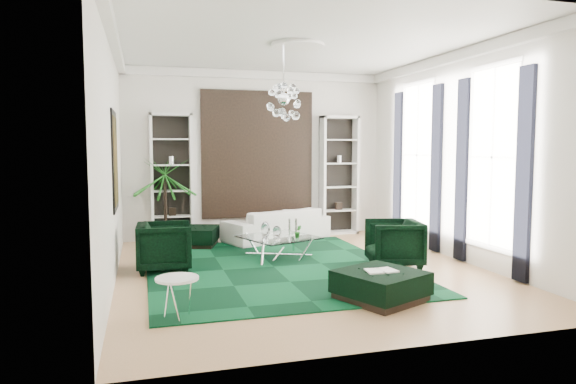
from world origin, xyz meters
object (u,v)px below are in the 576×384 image
object	(u,v)px
ottoman_side	(195,237)
armchair_left	(165,246)
ottoman_front	(381,286)
palm	(165,188)
sofa	(277,224)
side_table	(177,299)
coffee_table	(279,247)
armchair_right	(394,243)

from	to	relation	value
ottoman_side	armchair_left	bearing A→B (deg)	-109.17
ottoman_front	palm	size ratio (longest dim) A/B	0.42
sofa	side_table	world-z (taller)	sofa
armchair_left	coffee_table	size ratio (longest dim) A/B	0.75
side_table	ottoman_front	bearing A→B (deg)	0.52
side_table	armchair_left	bearing A→B (deg)	90.91
side_table	palm	size ratio (longest dim) A/B	0.22
armchair_left	palm	world-z (taller)	palm
armchair_left	ottoman_front	size ratio (longest dim) A/B	0.89
armchair_right	palm	world-z (taller)	palm
ottoman_front	side_table	size ratio (longest dim) A/B	1.92
armchair_right	palm	bearing A→B (deg)	-119.10
ottoman_front	palm	distance (m)	5.79
coffee_table	armchair_right	bearing A→B (deg)	-33.19
ottoman_front	coffee_table	bearing A→B (deg)	102.57
sofa	armchair_right	world-z (taller)	armchair_right
ottoman_front	side_table	xyz separation A→B (m)	(-2.69, -0.02, 0.05)
armchair_left	ottoman_side	distance (m)	2.11
ottoman_front	side_table	world-z (taller)	side_table
sofa	palm	world-z (taller)	palm
ottoman_side	side_table	size ratio (longest dim) A/B	1.73
sofa	ottoman_side	size ratio (longest dim) A/B	2.66
side_table	ottoman_side	bearing A→B (deg)	81.90
armchair_right	coffee_table	bearing A→B (deg)	-110.67
armchair_right	side_table	distance (m)	4.21
sofa	armchair_left	xyz separation A→B (m)	(-2.53, -2.22, 0.06)
armchair_right	palm	xyz separation A→B (m)	(-3.72, 3.30, 0.79)
sofa	side_table	distance (m)	5.40
armchair_right	coffee_table	xyz separation A→B (m)	(-1.77, 1.16, -0.20)
palm	ottoman_side	bearing A→B (deg)	-43.23
armchair_right	ottoman_front	distance (m)	2.10
coffee_table	side_table	bearing A→B (deg)	-124.65
ottoman_front	palm	xyz separation A→B (m)	(-2.60, 5.07, 1.00)
ottoman_side	palm	xyz separation A→B (m)	(-0.56, 0.53, 1.00)
coffee_table	palm	world-z (taller)	palm
palm	side_table	bearing A→B (deg)	-90.98
ottoman_side	side_table	world-z (taller)	side_table
armchair_right	palm	size ratio (longest dim) A/B	0.37
sofa	side_table	size ratio (longest dim) A/B	4.60
coffee_table	palm	size ratio (longest dim) A/B	0.50
ottoman_side	coffee_table	bearing A→B (deg)	-49.39
palm	coffee_table	bearing A→B (deg)	-47.75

